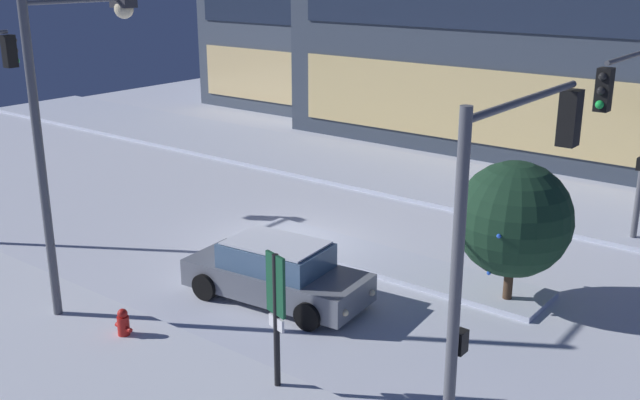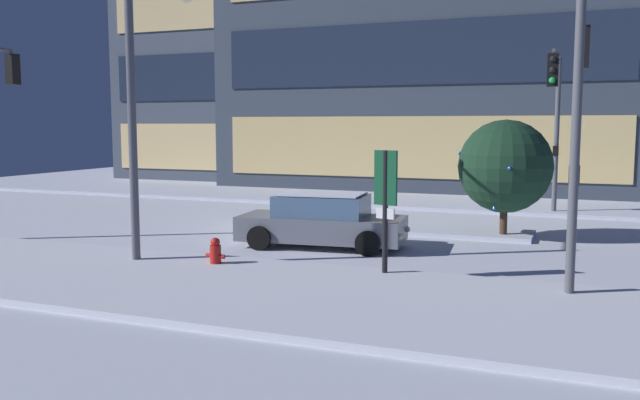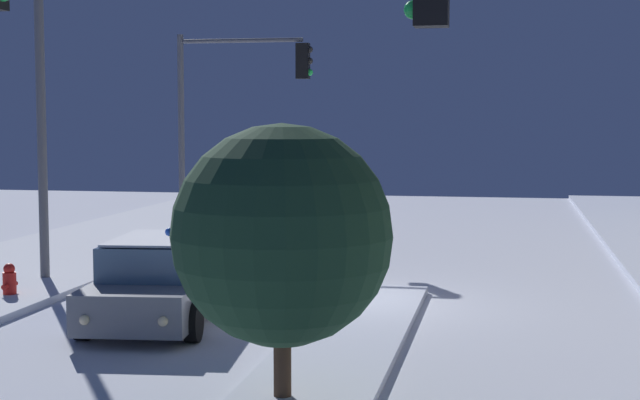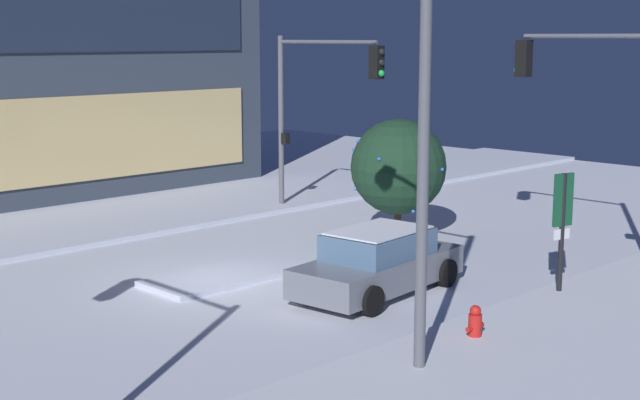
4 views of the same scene
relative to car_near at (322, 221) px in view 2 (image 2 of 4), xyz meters
The scene contains 12 objects.
ground 3.78m from the car_near, 126.50° to the left, with size 52.00×52.00×0.00m, color silver.
curb_strip_near 5.73m from the car_near, 112.82° to the right, with size 52.00×5.20×0.14m, color silver.
curb_strip_far 11.44m from the car_near, 101.14° to the left, with size 52.00×5.20×0.14m, color silver.
median_strip 3.62m from the car_near, 76.40° to the left, with size 9.00×1.80×0.14m, color silver.
office_tower_secondary 26.60m from the car_near, 121.96° to the left, with size 14.79×8.95×16.33m.
car_near is the anchor object (origin of this frame).
traffic_light_corner_far_right 10.01m from the car_near, 53.53° to the left, with size 0.32×4.67×5.82m.
traffic_light_corner_near_right 7.55m from the car_near, 15.38° to the right, with size 0.32×4.36×6.00m.
street_lamp_arched 6.02m from the car_near, 137.06° to the right, with size 0.56×2.86×7.18m.
fire_hydrant 3.81m from the car_near, 109.25° to the right, with size 0.48×0.26×0.75m.
parking_info_sign 4.21m from the car_near, 48.64° to the right, with size 0.55×0.20×2.81m.
decorated_tree_median 5.71m from the car_near, 35.82° to the left, with size 2.73×2.77×3.51m.
Camera 2 is at (8.93, -19.96, 3.37)m, focal length 37.71 mm.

